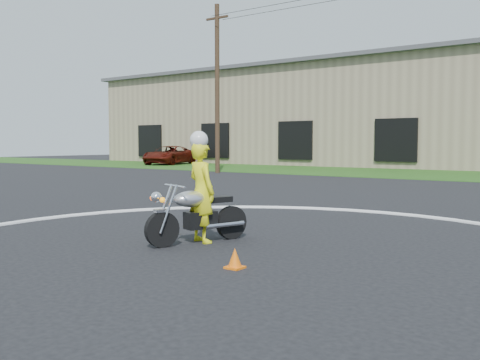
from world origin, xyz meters
The scene contains 6 objects.
ground centered at (0.00, 0.00, 0.00)m, with size 120.00×120.00×0.00m, color black.
course_markings centered at (2.17, 4.35, 0.01)m, with size 19.05×19.05×0.12m.
primary_motorcycle centered at (-1.15, 3.10, 0.53)m, with size 0.98×2.02×1.10m.
rider_primary_grp centered at (-1.14, 3.24, 0.98)m, with size 0.78×0.63×2.03m.
pickup_grp centered at (-26.04, 28.35, 0.78)m, with size 3.89×6.07×1.56m.
warehouse centered at (-18.00, 39.99, 4.16)m, with size 41.00×17.00×8.30m.
Camera 1 is at (5.17, -4.15, 1.82)m, focal length 40.00 mm.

